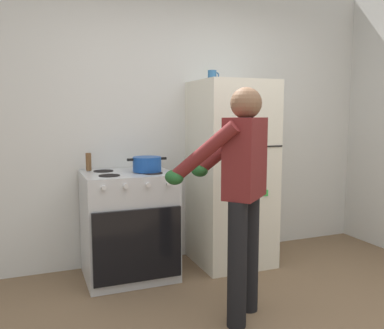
{
  "coord_description": "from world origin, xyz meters",
  "views": [
    {
      "loc": [
        -1.3,
        -1.86,
        1.42
      ],
      "look_at": [
        -0.04,
        1.32,
        1.0
      ],
      "focal_mm": 38.12,
      "sensor_mm": 36.0,
      "label": 1
    }
  ],
  "objects_px": {
    "refrigerator": "(231,173)",
    "coffee_mug": "(212,76)",
    "pepper_mill": "(89,162)",
    "red_pot": "(147,164)",
    "person_cook": "(239,183)",
    "stove_range": "(129,225)"
  },
  "relations": [
    {
      "from": "refrigerator",
      "to": "coffee_mug",
      "type": "bearing_deg",
      "value": 164.16
    },
    {
      "from": "pepper_mill",
      "to": "coffee_mug",
      "type": "bearing_deg",
      "value": -7.64
    },
    {
      "from": "refrigerator",
      "to": "red_pot",
      "type": "relative_size",
      "value": 5.01
    },
    {
      "from": "pepper_mill",
      "to": "person_cook",
      "type": "bearing_deg",
      "value": -54.91
    },
    {
      "from": "coffee_mug",
      "to": "pepper_mill",
      "type": "bearing_deg",
      "value": 172.36
    },
    {
      "from": "coffee_mug",
      "to": "refrigerator",
      "type": "bearing_deg",
      "value": -15.84
    },
    {
      "from": "person_cook",
      "to": "coffee_mug",
      "type": "distance_m",
      "value": 1.36
    },
    {
      "from": "refrigerator",
      "to": "pepper_mill",
      "type": "relative_size",
      "value": 11.28
    },
    {
      "from": "coffee_mug",
      "to": "pepper_mill",
      "type": "distance_m",
      "value": 1.36
    },
    {
      "from": "red_pot",
      "to": "coffee_mug",
      "type": "relative_size",
      "value": 3.08
    },
    {
      "from": "refrigerator",
      "to": "person_cook",
      "type": "relative_size",
      "value": 1.08
    },
    {
      "from": "refrigerator",
      "to": "person_cook",
      "type": "xyz_separation_m",
      "value": [
        -0.45,
        -1.0,
        0.1
      ]
    },
    {
      "from": "stove_range",
      "to": "coffee_mug",
      "type": "relative_size",
      "value": 8.32
    },
    {
      "from": "refrigerator",
      "to": "coffee_mug",
      "type": "distance_m",
      "value": 0.93
    },
    {
      "from": "refrigerator",
      "to": "pepper_mill",
      "type": "bearing_deg",
      "value": 171.21
    },
    {
      "from": "person_cook",
      "to": "pepper_mill",
      "type": "bearing_deg",
      "value": 125.09
    },
    {
      "from": "stove_range",
      "to": "red_pot",
      "type": "relative_size",
      "value": 2.7
    },
    {
      "from": "refrigerator",
      "to": "stove_range",
      "type": "bearing_deg",
      "value": -179.42
    },
    {
      "from": "stove_range",
      "to": "pepper_mill",
      "type": "xyz_separation_m",
      "value": [
        -0.3,
        0.21,
        0.55
      ]
    },
    {
      "from": "red_pot",
      "to": "pepper_mill",
      "type": "bearing_deg",
      "value": 151.48
    },
    {
      "from": "person_cook",
      "to": "pepper_mill",
      "type": "xyz_separation_m",
      "value": [
        -0.84,
        1.2,
        0.05
      ]
    },
    {
      "from": "person_cook",
      "to": "red_pot",
      "type": "xyz_separation_m",
      "value": [
        -0.38,
        0.95,
        0.04
      ]
    }
  ]
}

